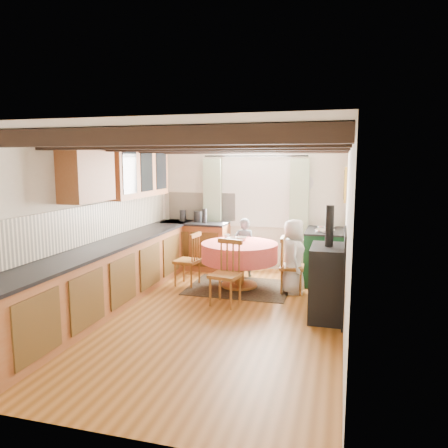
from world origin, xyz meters
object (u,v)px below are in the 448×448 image
(aga_range, at_px, (325,256))
(child_right, at_px, (293,256))
(cup, at_px, (227,237))
(chair_right, at_px, (292,265))
(chair_left, at_px, (187,259))
(cast_iron_stove, at_px, (328,262))
(dining_table, at_px, (239,266))
(child_far, at_px, (244,247))
(chair_near, at_px, (225,273))

(aga_range, distance_m, child_right, 0.90)
(child_right, height_order, cup, child_right)
(chair_right, bearing_deg, chair_left, 88.24)
(cast_iron_stove, xyz_separation_m, cup, (-1.75, 1.31, 0.04))
(cast_iron_stove, bearing_deg, chair_right, 120.52)
(child_right, bearing_deg, chair_left, 82.32)
(cup, bearing_deg, dining_table, -43.45)
(chair_right, distance_m, aga_range, 0.90)
(child_far, relative_size, cup, 11.10)
(chair_left, relative_size, aga_range, 0.89)
(child_far, distance_m, cup, 0.57)
(dining_table, distance_m, cup, 0.58)
(chair_near, height_order, child_far, child_far)
(chair_right, relative_size, cup, 9.35)
(chair_near, height_order, cup, chair_near)
(chair_near, relative_size, cup, 9.87)
(chair_left, bearing_deg, cup, 126.31)
(dining_table, xyz_separation_m, child_far, (-0.09, 0.74, 0.16))
(chair_right, bearing_deg, aga_range, -35.29)
(aga_range, height_order, child_right, child_right)
(dining_table, bearing_deg, aga_range, 28.34)
(cast_iron_stove, bearing_deg, dining_table, 144.75)
(cast_iron_stove, height_order, child_right, cast_iron_stove)
(chair_near, bearing_deg, chair_left, 148.40)
(chair_right, xyz_separation_m, aga_range, (0.48, 0.76, 0.02))
(aga_range, relative_size, cup, 10.51)
(chair_near, xyz_separation_m, cup, (-0.29, 1.16, 0.33))
(chair_left, bearing_deg, child_right, 97.23)
(chair_near, bearing_deg, cup, 114.63)
(chair_near, relative_size, cast_iron_stove, 0.63)
(chair_left, bearing_deg, cast_iron_stove, 73.90)
(child_right, distance_m, cup, 1.24)
(cup, bearing_deg, chair_left, -149.68)
(aga_range, bearing_deg, child_right, -120.85)
(dining_table, height_order, cup, cup)
(aga_range, relative_size, child_far, 0.95)
(aga_range, relative_size, cast_iron_stove, 0.67)
(dining_table, xyz_separation_m, chair_left, (-0.89, -0.08, 0.08))
(child_far, bearing_deg, child_right, 135.01)
(dining_table, distance_m, cast_iron_stove, 1.83)
(child_right, bearing_deg, cup, 66.22)
(cast_iron_stove, relative_size, child_right, 1.28)
(chair_near, distance_m, child_right, 1.24)
(chair_right, distance_m, cup, 1.25)
(child_right, bearing_deg, child_far, 42.52)
(dining_table, bearing_deg, child_right, -2.53)
(cast_iron_stove, xyz_separation_m, child_right, (-0.57, 0.99, -0.17))
(chair_near, distance_m, chair_right, 1.22)
(chair_right, distance_m, child_right, 0.14)
(cast_iron_stove, relative_size, cup, 15.70)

